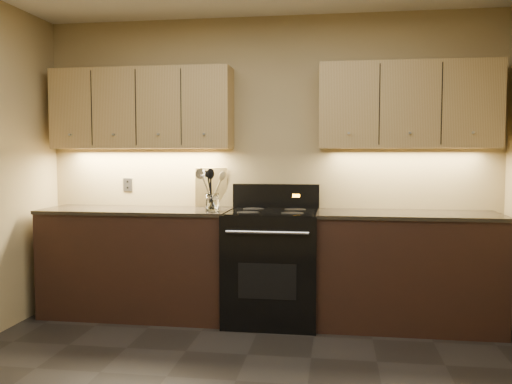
% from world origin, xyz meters
% --- Properties ---
extents(wall_back, '(4.00, 0.04, 2.60)m').
position_xyz_m(wall_back, '(0.00, 2.00, 1.30)').
color(wall_back, tan).
rests_on(wall_back, ground).
extents(counter_left, '(1.62, 0.62, 0.93)m').
position_xyz_m(counter_left, '(-1.10, 1.70, 0.47)').
color(counter_left, black).
rests_on(counter_left, ground).
extents(counter_right, '(1.46, 0.62, 0.93)m').
position_xyz_m(counter_right, '(1.18, 1.70, 0.47)').
color(counter_right, black).
rests_on(counter_right, ground).
extents(stove, '(0.76, 0.68, 1.14)m').
position_xyz_m(stove, '(0.08, 1.68, 0.48)').
color(stove, black).
rests_on(stove, ground).
extents(upper_cab_left, '(1.60, 0.30, 0.70)m').
position_xyz_m(upper_cab_left, '(-1.10, 1.85, 1.80)').
color(upper_cab_left, tan).
rests_on(upper_cab_left, wall_back).
extents(upper_cab_right, '(1.44, 0.30, 0.70)m').
position_xyz_m(upper_cab_right, '(1.18, 1.85, 1.80)').
color(upper_cab_right, tan).
rests_on(upper_cab_right, wall_back).
extents(outlet_plate, '(0.08, 0.01, 0.12)m').
position_xyz_m(outlet_plate, '(-1.30, 1.99, 1.12)').
color(outlet_plate, '#B2B5BA').
rests_on(outlet_plate, wall_back).
extents(utensil_crock, '(0.13, 0.13, 0.14)m').
position_xyz_m(utensil_crock, '(-0.42, 1.64, 1.00)').
color(utensil_crock, white).
rests_on(utensil_crock, counter_left).
extents(cutting_board, '(0.29, 0.16, 0.35)m').
position_xyz_m(cutting_board, '(-0.51, 1.96, 1.11)').
color(cutting_board, '#D1B870').
rests_on(cutting_board, counter_left).
extents(wooden_spoon, '(0.17, 0.12, 0.33)m').
position_xyz_m(wooden_spoon, '(-0.45, 1.64, 1.11)').
color(wooden_spoon, '#D1B870').
rests_on(wooden_spoon, utensil_crock).
extents(black_spoon, '(0.07, 0.11, 0.33)m').
position_xyz_m(black_spoon, '(-0.43, 1.66, 1.11)').
color(black_spoon, black).
rests_on(black_spoon, utensil_crock).
extents(black_turner, '(0.16, 0.13, 0.35)m').
position_xyz_m(black_turner, '(-0.41, 1.61, 1.11)').
color(black_turner, black).
rests_on(black_turner, utensil_crock).
extents(steel_spatula, '(0.23, 0.15, 0.39)m').
position_xyz_m(steel_spatula, '(-0.40, 1.65, 1.13)').
color(steel_spatula, silver).
rests_on(steel_spatula, utensil_crock).
extents(steel_skimmer, '(0.23, 0.13, 0.36)m').
position_xyz_m(steel_skimmer, '(-0.39, 1.62, 1.12)').
color(steel_skimmer, silver).
rests_on(steel_skimmer, utensil_crock).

